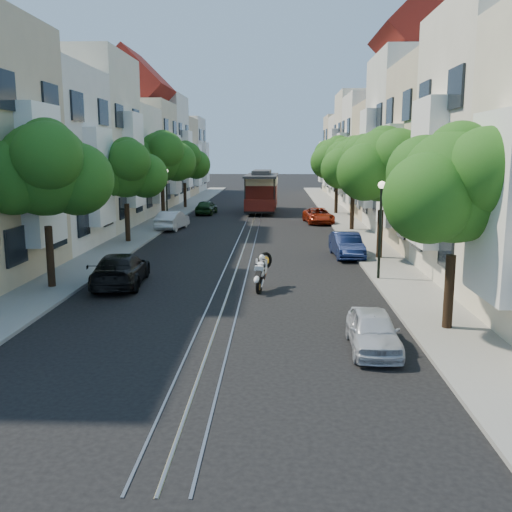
# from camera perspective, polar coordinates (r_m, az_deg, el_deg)

# --- Properties ---
(ground) EXTENTS (200.00, 200.00, 0.00)m
(ground) POSITION_cam_1_polar(r_m,az_deg,el_deg) (48.54, -0.16, 3.86)
(ground) COLOR black
(ground) RESTS_ON ground
(sidewalk_east) EXTENTS (2.50, 80.00, 0.12)m
(sidewalk_east) POSITION_cam_1_polar(r_m,az_deg,el_deg) (48.79, 8.40, 3.85)
(sidewalk_east) COLOR gray
(sidewalk_east) RESTS_ON ground
(sidewalk_west) EXTENTS (2.50, 80.00, 0.12)m
(sidewalk_west) POSITION_cam_1_polar(r_m,az_deg,el_deg) (49.36, -8.62, 3.92)
(sidewalk_west) COLOR gray
(sidewalk_west) RESTS_ON ground
(rail_left) EXTENTS (0.06, 80.00, 0.02)m
(rail_left) POSITION_cam_1_polar(r_m,az_deg,el_deg) (48.57, -0.81, 3.87)
(rail_left) COLOR gray
(rail_left) RESTS_ON ground
(rail_slot) EXTENTS (0.06, 80.00, 0.02)m
(rail_slot) POSITION_cam_1_polar(r_m,az_deg,el_deg) (48.54, -0.16, 3.87)
(rail_slot) COLOR gray
(rail_slot) RESTS_ON ground
(rail_right) EXTENTS (0.06, 80.00, 0.02)m
(rail_right) POSITION_cam_1_polar(r_m,az_deg,el_deg) (48.52, 0.49, 3.87)
(rail_right) COLOR gray
(rail_right) RESTS_ON ground
(lane_line) EXTENTS (0.08, 80.00, 0.01)m
(lane_line) POSITION_cam_1_polar(r_m,az_deg,el_deg) (48.54, -0.16, 3.86)
(lane_line) COLOR tan
(lane_line) RESTS_ON ground
(townhouses_east) EXTENTS (7.75, 72.00, 12.00)m
(townhouses_east) POSITION_cam_1_polar(r_m,az_deg,el_deg) (49.13, 14.01, 9.69)
(townhouses_east) COLOR beige
(townhouses_east) RESTS_ON ground
(townhouses_west) EXTENTS (7.75, 72.00, 11.76)m
(townhouses_west) POSITION_cam_1_polar(r_m,az_deg,el_deg) (50.05, -14.07, 9.58)
(townhouses_west) COLOR silver
(townhouses_west) RESTS_ON ground
(tree_e_a) EXTENTS (4.72, 3.87, 6.27)m
(tree_e_a) POSITION_cam_1_polar(r_m,az_deg,el_deg) (18.02, 19.52, 6.35)
(tree_e_a) COLOR black
(tree_e_a) RESTS_ON ground
(tree_e_b) EXTENTS (4.93, 4.08, 6.68)m
(tree_e_b) POSITION_cam_1_polar(r_m,az_deg,el_deg) (29.67, 12.65, 8.67)
(tree_e_b) COLOR black
(tree_e_b) RESTS_ON ground
(tree_e_c) EXTENTS (4.84, 3.99, 6.52)m
(tree_e_c) POSITION_cam_1_polar(r_m,az_deg,el_deg) (40.54, 9.82, 8.95)
(tree_e_c) COLOR black
(tree_e_c) RESTS_ON ground
(tree_e_d) EXTENTS (5.01, 4.16, 6.85)m
(tree_e_d) POSITION_cam_1_polar(r_m,az_deg,el_deg) (51.46, 8.20, 9.55)
(tree_e_d) COLOR black
(tree_e_d) RESTS_ON ground
(tree_w_a) EXTENTS (4.93, 4.08, 6.68)m
(tree_w_a) POSITION_cam_1_polar(r_m,az_deg,el_deg) (23.96, -20.28, 7.95)
(tree_w_a) COLOR black
(tree_w_a) RESTS_ON ground
(tree_w_b) EXTENTS (4.72, 3.87, 6.27)m
(tree_w_b) POSITION_cam_1_polar(r_m,az_deg,el_deg) (35.36, -12.85, 8.34)
(tree_w_b) COLOR black
(tree_w_b) RESTS_ON ground
(tree_w_c) EXTENTS (5.13, 4.28, 7.09)m
(tree_w_c) POSITION_cam_1_polar(r_m,az_deg,el_deg) (46.07, -9.35, 9.70)
(tree_w_c) COLOR black
(tree_w_c) RESTS_ON ground
(tree_w_d) EXTENTS (4.84, 3.99, 6.52)m
(tree_w_d) POSITION_cam_1_polar(r_m,az_deg,el_deg) (56.90, -7.13, 9.37)
(tree_w_d) COLOR black
(tree_w_d) RESTS_ON ground
(lamp_east) EXTENTS (0.32, 0.32, 4.16)m
(lamp_east) POSITION_cam_1_polar(r_m,az_deg,el_deg) (24.73, 12.36, 4.01)
(lamp_east) COLOR black
(lamp_east) RESTS_ON ground
(lamp_west) EXTENTS (0.32, 0.32, 4.16)m
(lamp_west) POSITION_cam_1_polar(r_m,az_deg,el_deg) (43.07, -8.94, 6.71)
(lamp_west) COLOR black
(lamp_west) RESTS_ON ground
(sportbike_rider) EXTENTS (0.73, 1.82, 1.51)m
(sportbike_rider) POSITION_cam_1_polar(r_m,az_deg,el_deg) (22.77, 0.55, -1.43)
(sportbike_rider) COLOR black
(sportbike_rider) RESTS_ON ground
(cable_car) EXTENTS (3.05, 9.18, 3.51)m
(cable_car) POSITION_cam_1_polar(r_m,az_deg,el_deg) (53.09, 0.59, 6.66)
(cable_car) COLOR black
(cable_car) RESTS_ON ground
(parked_car_e_near) EXTENTS (1.43, 3.36, 1.13)m
(parked_car_e_near) POSITION_cam_1_polar(r_m,az_deg,el_deg) (16.35, 11.63, -7.32)
(parked_car_e_near) COLOR #B9BCC6
(parked_car_e_near) RESTS_ON ground
(parked_car_e_mid) EXTENTS (1.60, 3.99, 1.29)m
(parked_car_e_mid) POSITION_cam_1_polar(r_m,az_deg,el_deg) (30.47, 9.05, 1.09)
(parked_car_e_mid) COLOR #0C163C
(parked_car_e_mid) RESTS_ON ground
(parked_car_e_far) EXTENTS (2.45, 4.49, 1.19)m
(parked_car_e_far) POSITION_cam_1_polar(r_m,az_deg,el_deg) (44.87, 6.27, 4.03)
(parked_car_e_far) COLOR maroon
(parked_car_e_far) RESTS_ON ground
(parked_car_w_near) EXTENTS (2.28, 4.84, 1.37)m
(parked_car_w_near) POSITION_cam_1_polar(r_m,az_deg,el_deg) (24.28, -13.38, -1.32)
(parked_car_w_near) COLOR black
(parked_car_w_near) RESTS_ON ground
(parked_car_w_mid) EXTENTS (1.94, 4.21, 1.34)m
(parked_car_w_mid) POSITION_cam_1_polar(r_m,az_deg,el_deg) (41.40, -8.37, 3.56)
(parked_car_w_mid) COLOR silver
(parked_car_w_mid) RESTS_ON ground
(parked_car_w_far) EXTENTS (1.81, 3.87, 1.28)m
(parked_car_w_far) POSITION_cam_1_polar(r_m,az_deg,el_deg) (51.28, -4.98, 4.89)
(parked_car_w_far) COLOR #143416
(parked_car_w_far) RESTS_ON ground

